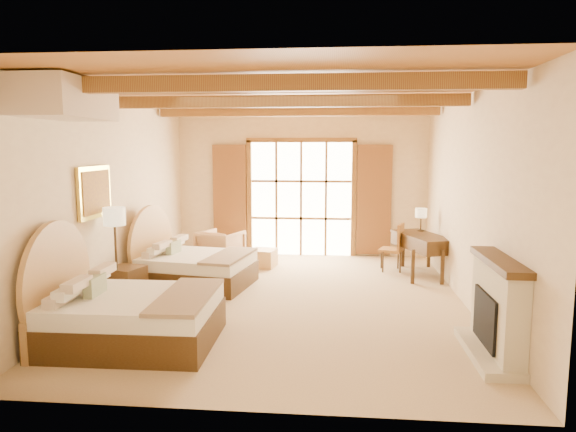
# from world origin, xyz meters

# --- Properties ---
(floor) EXTENTS (7.00, 7.00, 0.00)m
(floor) POSITION_xyz_m (0.00, 0.00, 0.00)
(floor) COLOR #CEB987
(floor) RESTS_ON ground
(wall_back) EXTENTS (5.50, 0.00, 5.50)m
(wall_back) POSITION_xyz_m (0.00, 3.50, 1.60)
(wall_back) COLOR beige
(wall_back) RESTS_ON ground
(wall_left) EXTENTS (0.00, 7.00, 7.00)m
(wall_left) POSITION_xyz_m (-2.75, 0.00, 1.60)
(wall_left) COLOR beige
(wall_left) RESTS_ON ground
(wall_right) EXTENTS (0.00, 7.00, 7.00)m
(wall_right) POSITION_xyz_m (2.75, 0.00, 1.60)
(wall_right) COLOR beige
(wall_right) RESTS_ON ground
(ceiling) EXTENTS (7.00, 7.00, 0.00)m
(ceiling) POSITION_xyz_m (0.00, 0.00, 3.20)
(ceiling) COLOR #B07631
(ceiling) RESTS_ON ground
(ceiling_beams) EXTENTS (5.39, 4.60, 0.18)m
(ceiling_beams) POSITION_xyz_m (0.00, 0.00, 3.08)
(ceiling_beams) COLOR olive
(ceiling_beams) RESTS_ON ceiling
(french_doors) EXTENTS (3.95, 0.08, 2.60)m
(french_doors) POSITION_xyz_m (0.00, 3.44, 1.25)
(french_doors) COLOR white
(french_doors) RESTS_ON ground
(fireplace) EXTENTS (0.46, 1.40, 1.16)m
(fireplace) POSITION_xyz_m (2.60, -2.00, 0.51)
(fireplace) COLOR beige
(fireplace) RESTS_ON ground
(painting) EXTENTS (0.06, 0.95, 0.75)m
(painting) POSITION_xyz_m (-2.70, -0.75, 1.75)
(painting) COLOR #E1C749
(painting) RESTS_ON wall_left
(canopy_valance) EXTENTS (0.70, 1.40, 0.45)m
(canopy_valance) POSITION_xyz_m (-2.40, -2.00, 2.95)
(canopy_valance) COLOR beige
(canopy_valance) RESTS_ON ceiling
(bed_near) EXTENTS (2.01, 1.57, 1.32)m
(bed_near) POSITION_xyz_m (-1.84, -1.99, 0.40)
(bed_near) COLOR #422F16
(bed_near) RESTS_ON floor
(bed_far) EXTENTS (2.05, 1.67, 1.21)m
(bed_far) POSITION_xyz_m (-1.77, 0.69, 0.36)
(bed_far) COLOR #422F16
(bed_far) RESTS_ON floor
(nightstand) EXTENTS (0.60, 0.60, 0.57)m
(nightstand) POSITION_xyz_m (-2.44, -0.42, 0.29)
(nightstand) COLOR #422F16
(nightstand) RESTS_ON floor
(floor_lamp) EXTENTS (0.32, 0.32, 1.51)m
(floor_lamp) POSITION_xyz_m (-2.50, -0.59, 1.29)
(floor_lamp) COLOR #322515
(floor_lamp) RESTS_ON floor
(armchair) EXTENTS (1.00, 1.01, 0.72)m
(armchair) POSITION_xyz_m (-1.56, 2.24, 0.36)
(armchair) COLOR tan
(armchair) RESTS_ON floor
(ottoman) EXTENTS (0.57, 0.57, 0.35)m
(ottoman) POSITION_xyz_m (-0.68, 2.22, 0.18)
(ottoman) COLOR tan
(ottoman) RESTS_ON floor
(desk) EXTENTS (1.06, 1.55, 0.77)m
(desk) POSITION_xyz_m (2.39, 1.83, 0.41)
(desk) COLOR #422F16
(desk) RESTS_ON floor
(desk_chair) EXTENTS (0.53, 0.52, 0.93)m
(desk_chair) POSITION_xyz_m (1.87, 2.11, 0.29)
(desk_chair) COLOR olive
(desk_chair) RESTS_ON floor
(desk_lamp) EXTENTS (0.22, 0.22, 0.45)m
(desk_lamp) POSITION_xyz_m (2.42, 2.25, 1.11)
(desk_lamp) COLOR #322515
(desk_lamp) RESTS_ON desk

